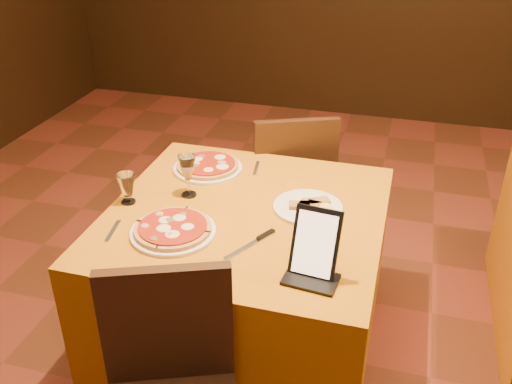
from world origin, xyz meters
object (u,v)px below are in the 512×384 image
(pizza_far, at_px, (208,167))
(tablet, at_px, (315,243))
(chair_main_far, at_px, (288,185))
(water_glass, at_px, (127,189))
(wine_glass, at_px, (188,175))
(main_table, at_px, (246,285))
(pizza_near, at_px, (173,230))

(pizza_far, xyz_separation_m, tablet, (0.61, -0.63, 0.10))
(chair_main_far, xyz_separation_m, water_glass, (-0.49, -0.86, 0.36))
(wine_glass, relative_size, tablet, 0.78)
(chair_main_far, bearing_deg, tablet, 83.51)
(pizza_far, xyz_separation_m, water_glass, (-0.21, -0.37, 0.05))
(main_table, xyz_separation_m, water_glass, (-0.49, -0.06, 0.44))
(chair_main_far, height_order, pizza_near, chair_main_far)
(pizza_far, height_order, tablet, tablet)
(pizza_far, height_order, wine_glass, wine_glass)
(pizza_far, distance_m, wine_glass, 0.26)
(chair_main_far, relative_size, pizza_near, 2.79)
(pizza_near, height_order, pizza_far, same)
(chair_main_far, bearing_deg, pizza_far, 37.37)
(main_table, xyz_separation_m, wine_glass, (-0.27, 0.06, 0.47))
(main_table, xyz_separation_m, tablet, (0.34, -0.32, 0.49))
(water_glass, relative_size, tablet, 0.53)
(chair_main_far, height_order, tablet, tablet)
(main_table, distance_m, wine_glass, 0.55)
(pizza_near, relative_size, pizza_far, 1.03)
(main_table, height_order, chair_main_far, chair_main_far)
(wine_glass, height_order, water_glass, wine_glass)
(pizza_near, relative_size, tablet, 1.33)
(water_glass, bearing_deg, tablet, -17.37)
(pizza_near, distance_m, wine_glass, 0.31)
(wine_glass, height_order, tablet, tablet)
(wine_glass, xyz_separation_m, water_glass, (-0.22, -0.12, -0.03))
(wine_glass, bearing_deg, pizza_near, -80.14)
(wine_glass, bearing_deg, main_table, -13.54)
(main_table, distance_m, chair_main_far, 0.81)
(chair_main_far, xyz_separation_m, pizza_near, (-0.22, -1.03, 0.31))
(main_table, relative_size, wine_glass, 5.79)
(main_table, xyz_separation_m, pizza_far, (-0.28, 0.31, 0.39))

